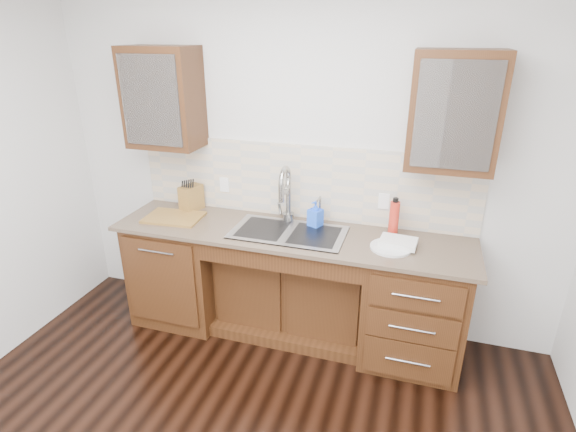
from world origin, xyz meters
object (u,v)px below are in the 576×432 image
(soap_bottle, at_px, (315,214))
(knife_block, at_px, (191,198))
(cutting_board, at_px, (174,217))
(water_bottle, at_px, (394,219))
(plate, at_px, (391,247))

(soap_bottle, relative_size, knife_block, 1.00)
(cutting_board, bearing_deg, soap_bottle, 9.17)
(soap_bottle, xyz_separation_m, water_bottle, (0.58, 0.01, 0.03))
(water_bottle, distance_m, knife_block, 1.65)
(soap_bottle, height_order, cutting_board, soap_bottle)
(knife_block, bearing_deg, water_bottle, 16.52)
(water_bottle, bearing_deg, knife_block, 179.08)
(plate, height_order, cutting_board, cutting_board)
(water_bottle, bearing_deg, plate, -87.65)
(water_bottle, distance_m, plate, 0.25)
(knife_block, distance_m, cutting_board, 0.24)
(soap_bottle, height_order, water_bottle, water_bottle)
(water_bottle, height_order, cutting_board, water_bottle)
(water_bottle, height_order, knife_block, water_bottle)
(water_bottle, relative_size, cutting_board, 0.60)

